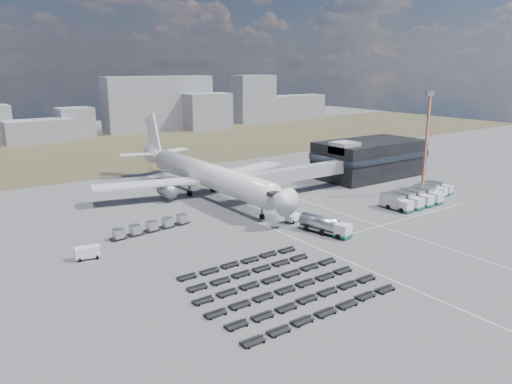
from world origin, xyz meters
TOP-DOWN VIEW (x-y plane):
  - ground at (0.00, 0.00)m, footprint 420.00×420.00m
  - grass_strip at (0.00, 110.00)m, footprint 420.00×90.00m
  - lane_markings at (9.77, 3.00)m, footprint 47.12×110.00m
  - terminal at (47.77, 23.96)m, footprint 30.40×16.40m
  - jet_bridge at (15.90, 20.42)m, footprint 30.30×3.80m
  - airliner at (0.00, 32.38)m, footprint 51.59×64.53m
  - skyline at (5.76, 152.15)m, footprint 299.16×26.67m
  - fuel_tanker at (4.15, -5.09)m, footprint 4.86×10.48m
  - pushback_tug at (4.00, 3.89)m, footprint 3.62×2.49m
  - utility_van at (-35.62, 7.98)m, footprint 4.11×2.41m
  - catering_truck at (10.79, 38.72)m, footprint 3.09×5.68m
  - service_trucks_near at (33.04, -2.24)m, footprint 13.64×7.74m
  - service_trucks_far at (44.36, 0.46)m, footprint 9.70×8.04m
  - uld_row at (-21.55, 14.67)m, footprint 16.38×3.39m
  - baggage_dollies at (-17.16, -18.29)m, footprint 26.60×21.55m
  - floodlight_mast at (41.83, 1.57)m, footprint 2.33×1.90m

SIDE VIEW (x-z plane):
  - ground at x=0.00m, z-range 0.00..0.00m
  - grass_strip at x=0.00m, z-range 0.00..0.01m
  - lane_markings at x=9.77m, z-range 0.00..0.01m
  - baggage_dollies at x=-17.16m, z-range 0.00..0.68m
  - pushback_tug at x=4.00m, z-range 0.00..1.49m
  - utility_van at x=-35.62m, z-range 0.00..2.10m
  - uld_row at x=-21.55m, z-range 0.18..1.96m
  - catering_truck at x=10.79m, z-range 0.03..2.50m
  - service_trucks_far at x=44.36m, z-range 0.11..2.74m
  - service_trucks_near at x=33.04m, z-range 0.13..3.12m
  - fuel_tanker at x=4.15m, z-range 0.00..3.28m
  - jet_bridge at x=15.90m, z-range 1.53..8.58m
  - terminal at x=47.77m, z-range -0.25..10.75m
  - airliner at x=0.00m, z-range -3.52..14.10m
  - skyline at x=5.76m, z-range -2.97..22.19m
  - floodlight_mast at x=41.83m, z-range 0.03..24.66m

